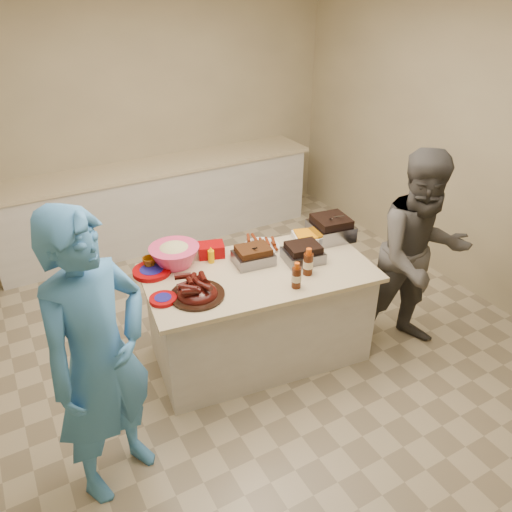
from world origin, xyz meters
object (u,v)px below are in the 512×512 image
roasting_pan (330,237)px  coleslaw_bowl (175,265)px  rib_platter (197,296)px  plastic_cup (150,269)px  bbq_bottle_a (296,287)px  guest_gray (403,341)px  bbq_bottle_b (307,274)px  guest_blue (122,471)px  mustard_bottle (211,262)px  island (259,353)px

roasting_pan → coleslaw_bowl: 1.31m
rib_platter → plastic_cup: size_ratio=3.67×
roasting_pan → bbq_bottle_a: (-0.66, -0.49, 0.00)m
guest_gray → plastic_cup: bearing=170.9°
bbq_bottle_b → guest_gray: size_ratio=0.13×
rib_platter → guest_blue: 1.20m
coleslaw_bowl → guest_gray: size_ratio=0.23×
roasting_pan → plastic_cup: bearing=177.9°
plastic_cup → coleslaw_bowl: bearing=-10.9°
plastic_cup → bbq_bottle_b: bearing=-32.8°
roasting_pan → bbq_bottle_b: bearing=-134.4°
bbq_bottle_a → mustard_bottle: 0.71m
guest_gray → island: bearing=174.5°
roasting_pan → guest_gray: bearing=-52.5°
bbq_bottle_a → plastic_cup: (-0.82, 0.74, 0.00)m
island → coleslaw_bowl: bearing=150.6°
coleslaw_bowl → bbq_bottle_a: 0.94m
coleslaw_bowl → guest_blue: (-0.78, -0.93, -0.80)m
mustard_bottle → plastic_cup: (-0.44, 0.14, 0.00)m
roasting_pan → coleslaw_bowl: size_ratio=0.84×
coleslaw_bowl → plastic_cup: coleslaw_bowl is taller
rib_platter → bbq_bottle_b: (0.82, -0.13, 0.00)m
rib_platter → guest_gray: rib_platter is taller
mustard_bottle → rib_platter: bearing=-126.7°
bbq_bottle_a → island: bearing=110.1°
roasting_pan → plastic_cup: (-1.48, 0.25, 0.00)m
coleslaw_bowl → guest_blue: bearing=-130.2°
bbq_bottle_b → guest_blue: bbq_bottle_b is taller
bbq_bottle_b → roasting_pan: bearing=38.3°
rib_platter → bbq_bottle_a: size_ratio=1.92×
roasting_pan → bbq_bottle_a: bearing=-135.9°
bbq_bottle_a → plastic_cup: 1.10m
island → coleslaw_bowl: 1.02m
guest_blue → roasting_pan: bearing=-7.4°
roasting_pan → guest_blue: size_ratio=0.18×
rib_platter → plastic_cup: rib_platter is taller
coleslaw_bowl → plastic_cup: bearing=169.1°
coleslaw_bowl → guest_gray: 2.03m
bbq_bottle_b → plastic_cup: (-0.99, 0.63, 0.00)m
bbq_bottle_b → island: bearing=143.3°
rib_platter → coleslaw_bowl: size_ratio=1.00×
mustard_bottle → plastic_cup: 0.46m
coleslaw_bowl → mustard_bottle: coleslaw_bowl is taller
roasting_pan → plastic_cup: size_ratio=3.08×
island → guest_blue: (-1.30, -0.54, 0.00)m
roasting_pan → plastic_cup: 1.50m
bbq_bottle_b → mustard_bottle: bearing=137.6°
roasting_pan → plastic_cup: roasting_pan is taller
rib_platter → roasting_pan: rib_platter is taller
island → rib_platter: bearing=-163.5°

